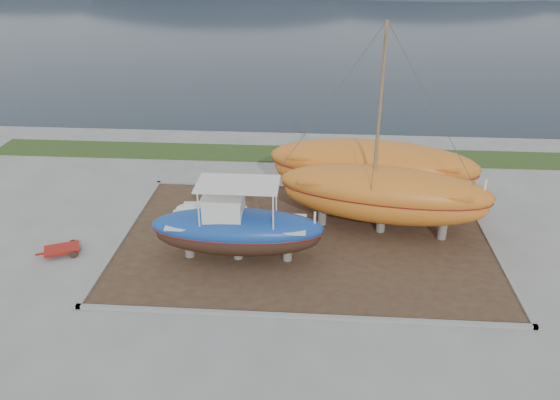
# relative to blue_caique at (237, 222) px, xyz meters

# --- Properties ---
(ground) EXTENTS (140.00, 140.00, 0.00)m
(ground) POSITION_rel_blue_caique_xyz_m (3.09, -2.07, -1.98)
(ground) COLOR gray
(ground) RESTS_ON ground
(dirt_patch) EXTENTS (18.00, 12.00, 0.06)m
(dirt_patch) POSITION_rel_blue_caique_xyz_m (3.09, 1.93, -1.95)
(dirt_patch) COLOR #422D1E
(dirt_patch) RESTS_ON ground
(curb_frame) EXTENTS (18.60, 12.60, 0.15)m
(curb_frame) POSITION_rel_blue_caique_xyz_m (3.09, 1.93, -1.91)
(curb_frame) COLOR gray
(curb_frame) RESTS_ON ground
(grass_strip) EXTENTS (44.00, 3.00, 0.08)m
(grass_strip) POSITION_rel_blue_caique_xyz_m (3.09, 13.43, -1.94)
(grass_strip) COLOR #284219
(grass_strip) RESTS_ON ground
(sea) EXTENTS (260.00, 100.00, 0.04)m
(sea) POSITION_rel_blue_caique_xyz_m (3.09, 67.93, -1.98)
(sea) COLOR black
(sea) RESTS_ON ground
(blue_caique) EXTENTS (7.98, 2.50, 3.84)m
(blue_caique) POSITION_rel_blue_caique_xyz_m (0.00, 0.00, 0.00)
(blue_caique) COLOR #19469D
(blue_caique) RESTS_ON dirt_patch
(white_dinghy) EXTENTS (3.88, 1.77, 1.13)m
(white_dinghy) POSITION_rel_blue_caique_xyz_m (-1.85, 3.34, -1.36)
(white_dinghy) COLOR white
(white_dinghy) RESTS_ON dirt_patch
(orange_sailboat) EXTENTS (10.88, 4.89, 10.35)m
(orange_sailboat) POSITION_rel_blue_caique_xyz_m (6.89, 3.04, 3.25)
(orange_sailboat) COLOR orange
(orange_sailboat) RESTS_ON dirt_patch
(orange_bare_hull) EXTENTS (11.62, 4.96, 3.69)m
(orange_bare_hull) POSITION_rel_blue_caique_xyz_m (6.54, 5.82, -0.08)
(orange_bare_hull) COLOR orange
(orange_bare_hull) RESTS_ON dirt_patch
(red_trailer) EXTENTS (2.65, 2.06, 0.34)m
(red_trailer) POSITION_rel_blue_caique_xyz_m (-8.44, -0.18, -1.81)
(red_trailer) COLOR #AD1D13
(red_trailer) RESTS_ON ground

